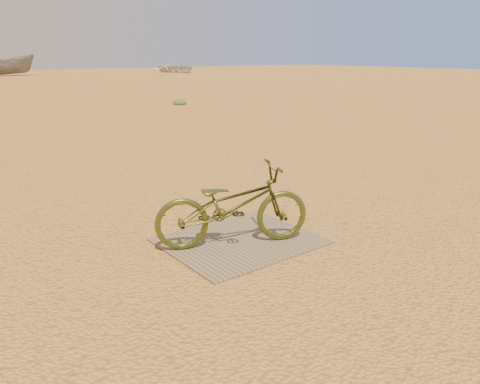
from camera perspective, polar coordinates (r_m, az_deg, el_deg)
ground at (r=5.41m, az=3.50°, el=-5.05°), size 120.00×120.00×0.00m
plywood_board at (r=5.16m, az=0.00°, el=-5.96°), size 1.59×1.34×0.02m
bicycle at (r=4.91m, az=-0.90°, el=-1.68°), size 1.74×1.17×0.86m
boat_mid_right at (r=49.24m, az=-26.61°, el=13.66°), size 5.15×2.65×1.90m
boat_far_right at (r=52.47m, az=-7.70°, el=14.80°), size 4.42×5.58×1.04m
kale_b at (r=19.36m, az=-7.35°, el=10.52°), size 0.54×0.54×0.29m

